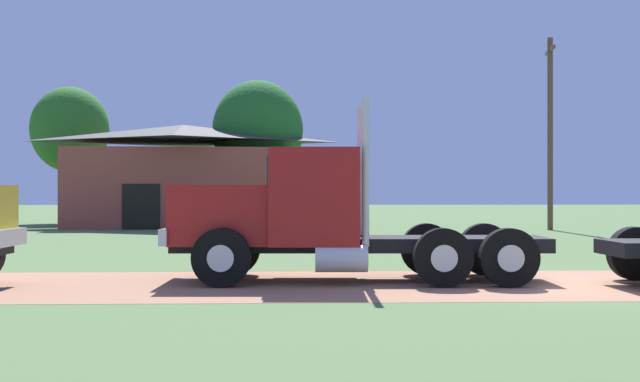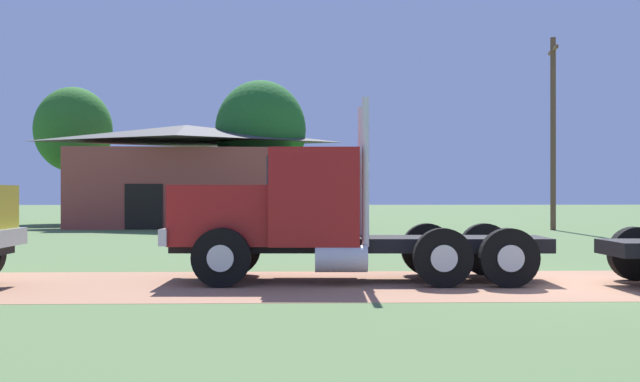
{
  "view_description": "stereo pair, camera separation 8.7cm",
  "coord_description": "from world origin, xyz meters",
  "views": [
    {
      "loc": [
        -5.45,
        -15.88,
        1.8
      ],
      "look_at": [
        -4.88,
        0.29,
        1.83
      ],
      "focal_mm": 45.96,
      "sensor_mm": 36.0,
      "label": 1
    },
    {
      "loc": [
        -5.37,
        -15.88,
        1.8
      ],
      "look_at": [
        -4.88,
        0.29,
        1.83
      ],
      "focal_mm": 45.96,
      "sensor_mm": 36.0,
      "label": 2
    }
  ],
  "objects": [
    {
      "name": "utility_pole_near",
      "position": [
        6.88,
        22.61,
        4.84
      ],
      "size": [
        0.47,
        2.2,
        9.15
      ],
      "color": "brown",
      "rests_on": "ground_plane"
    },
    {
      "name": "tree_left",
      "position": [
        -18.43,
        32.59,
        5.46
      ],
      "size": [
        4.53,
        4.53,
        7.98
      ],
      "color": "#513823",
      "rests_on": "ground_plane"
    },
    {
      "name": "truck_foreground_white",
      "position": [
        -5.11,
        0.72,
        1.29
      ],
      "size": [
        7.71,
        2.87,
        3.63
      ],
      "color": "black",
      "rests_on": "ground_plane"
    },
    {
      "name": "tree_mid",
      "position": [
        -7.23,
        28.09,
        5.11
      ],
      "size": [
        4.86,
        4.86,
        7.8
      ],
      "color": "#513823",
      "rests_on": "ground_plane"
    },
    {
      "name": "shed_building",
      "position": [
        -11.1,
        27.19,
        2.56
      ],
      "size": [
        12.06,
        7.59,
        5.33
      ],
      "color": "brown",
      "rests_on": "ground_plane"
    },
    {
      "name": "ground_plane",
      "position": [
        0.0,
        0.0,
        0.0
      ],
      "size": [
        200.0,
        200.0,
        0.0
      ],
      "primitive_type": "plane",
      "color": "#506B3D"
    },
    {
      "name": "dirt_track",
      "position": [
        0.0,
        0.0,
        0.0
      ],
      "size": [
        120.0,
        5.26,
        0.01
      ],
      "primitive_type": "cube",
      "color": "#A17053",
      "rests_on": "ground_plane"
    }
  ]
}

